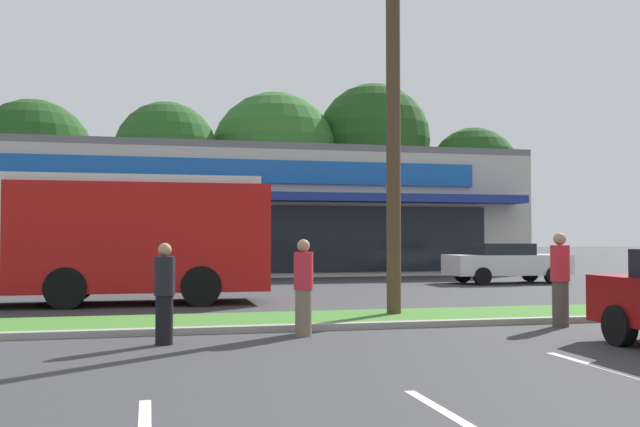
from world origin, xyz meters
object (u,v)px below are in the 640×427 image
object	(u,v)px
city_bus	(35,235)
pedestrian_by_pole	(560,279)
pedestrian_near_bench	(164,293)
pedestrian_far	(303,287)
car_1	(506,262)
utility_pole	(387,60)
car_4	(170,266)

from	to	relation	value
city_bus	pedestrian_by_pole	size ratio (longest dim) A/B	6.48
pedestrian_near_bench	city_bus	bearing A→B (deg)	-179.07
pedestrian_by_pole	pedestrian_far	world-z (taller)	pedestrian_by_pole
car_1	pedestrian_by_pole	bearing A→B (deg)	-113.39
city_bus	pedestrian_by_pole	world-z (taller)	city_bus
city_bus	car_1	size ratio (longest dim) A/B	2.56
city_bus	pedestrian_by_pole	distance (m)	12.52
city_bus	pedestrian_far	xyz separation A→B (m)	(5.37, -7.06, -0.92)
car_1	utility_pole	bearing A→B (deg)	-128.21
car_4	pedestrian_by_pole	world-z (taller)	pedestrian_by_pole
car_1	pedestrian_far	distance (m)	16.17
car_1	pedestrian_far	world-z (taller)	pedestrian_far
city_bus	car_4	world-z (taller)	city_bus
city_bus	car_1	xyz separation A→B (m)	(15.73, 5.37, -0.99)
pedestrian_near_bench	pedestrian_far	distance (m)	2.40
car_4	pedestrian_far	world-z (taller)	pedestrian_far
city_bus	pedestrian_near_bench	distance (m)	8.15
pedestrian_by_pole	utility_pole	bearing A→B (deg)	11.11
city_bus	car_1	distance (m)	16.65
city_bus	car_1	world-z (taller)	city_bus
utility_pole	pedestrian_by_pole	xyz separation A→B (m)	(2.81, -1.95, -4.52)
car_1	car_4	size ratio (longest dim) A/B	1.01
pedestrian_far	pedestrian_by_pole	bearing A→B (deg)	10.51
pedestrian_by_pole	car_4	bearing A→B (deg)	-14.55
city_bus	pedestrian_near_bench	size ratio (longest dim) A/B	7.19
pedestrian_near_bench	utility_pole	bearing A→B (deg)	98.31
pedestrian_near_bench	pedestrian_far	bearing A→B (deg)	80.02
car_4	pedestrian_far	distance (m)	12.59
pedestrian_by_pole	pedestrian_far	size ratio (longest dim) A/B	1.07
city_bus	pedestrian_near_bench	xyz separation A→B (m)	(3.01, -7.51, -0.95)
pedestrian_far	pedestrian_near_bench	bearing A→B (deg)	-160.43
city_bus	pedestrian_far	world-z (taller)	city_bus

